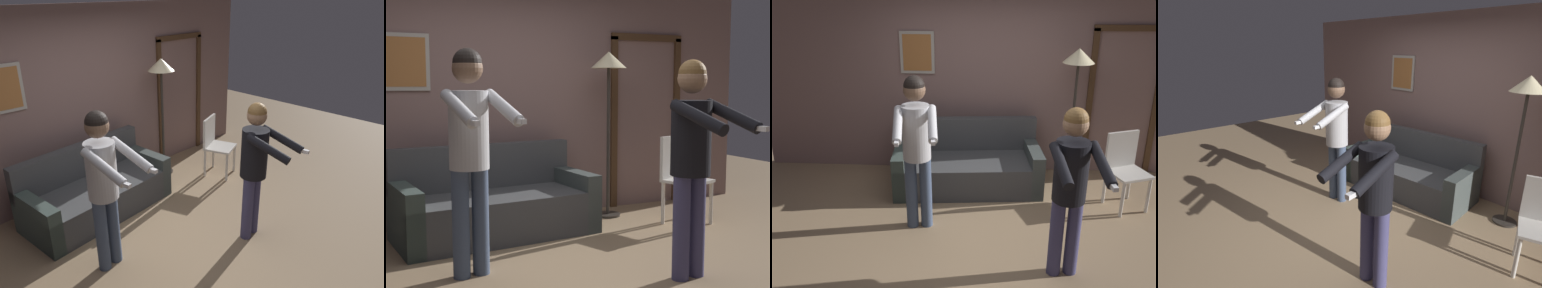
# 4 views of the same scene
# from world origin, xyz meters

# --- Properties ---
(ground_plane) EXTENTS (12.00, 12.00, 0.00)m
(ground_plane) POSITION_xyz_m (0.00, 0.00, 0.00)
(ground_plane) COLOR #9E815F
(back_wall_assembly) EXTENTS (6.40, 0.10, 2.60)m
(back_wall_assembly) POSITION_xyz_m (0.02, 1.90, 1.30)
(back_wall_assembly) COLOR gray
(back_wall_assembly) RESTS_ON ground_plane
(couch) EXTENTS (1.97, 1.01, 0.87)m
(couch) POSITION_xyz_m (-0.21, 1.27, 0.28)
(couch) COLOR #454749
(couch) RESTS_ON ground_plane
(torchiere_lamp) EXTENTS (0.39, 0.39, 1.83)m
(torchiere_lamp) POSITION_xyz_m (1.17, 1.49, 1.58)
(torchiere_lamp) COLOR #332D28
(torchiere_lamp) RESTS_ON ground_plane
(person_standing_left) EXTENTS (0.50, 0.74, 1.74)m
(person_standing_left) POSITION_xyz_m (-0.69, 0.24, 1.06)
(person_standing_left) COLOR #41506D
(person_standing_left) RESTS_ON ground_plane
(person_standing_right) EXTENTS (0.49, 0.67, 1.66)m
(person_standing_right) POSITION_xyz_m (0.80, -0.51, 1.00)
(person_standing_right) COLOR #43416E
(person_standing_right) RESTS_ON ground_plane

